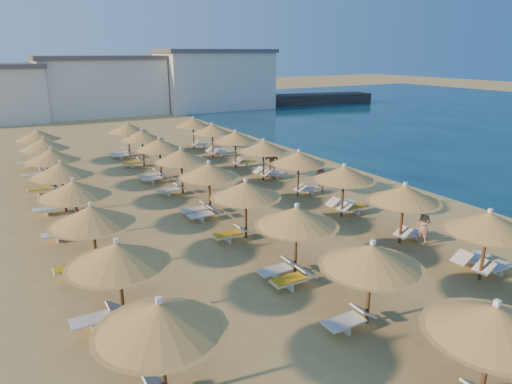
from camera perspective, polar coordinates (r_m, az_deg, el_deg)
ground at (r=19.87m, az=7.87°, el=-6.20°), size 220.00×220.00×0.00m
jetty at (r=70.08m, az=2.57°, el=11.39°), size 30.16×10.32×1.50m
hotel_blocks at (r=62.01m, az=-17.40°, el=12.63°), size 45.11×10.14×8.10m
parasol_row_east at (r=23.78m, az=7.98°, el=3.23°), size 3.08×37.09×2.70m
parasol_row_west at (r=20.99m, az=-3.78°, el=1.48°), size 3.08×37.09×2.70m
parasol_row_inland at (r=22.80m, az=-22.55°, el=1.45°), size 3.08×29.53×2.70m
loungers at (r=22.33m, az=-2.99°, el=-2.43°), size 14.74×34.62×0.66m
beachgoer_c at (r=29.39m, az=1.97°, el=3.64°), size 1.09×1.13×1.90m
beachgoer_a at (r=20.49m, az=20.23°, el=-4.00°), size 0.46×0.63×1.60m
beachgoer_b at (r=26.62m, az=8.05°, el=1.82°), size 0.69×0.86×1.71m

